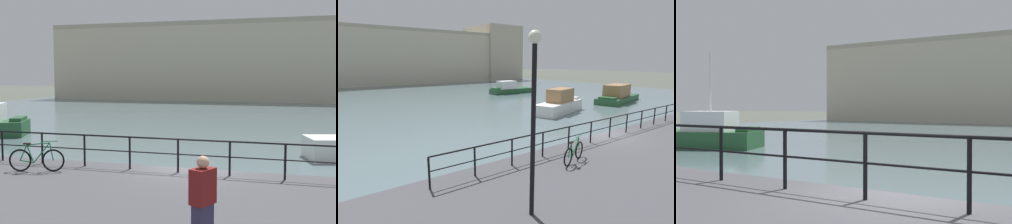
{
  "view_description": "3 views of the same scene",
  "coord_description": "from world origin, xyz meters",
  "views": [
    {
      "loc": [
        3.32,
        -13.78,
        4.18
      ],
      "look_at": [
        -2.36,
        5.02,
        2.46
      ],
      "focal_mm": 46.84,
      "sensor_mm": 36.0,
      "label": 1
    },
    {
      "loc": [
        -12.64,
        -8.35,
        5.03
      ],
      "look_at": [
        -2.66,
        5.25,
        1.79
      ],
      "focal_mm": 28.24,
      "sensor_mm": 36.0,
      "label": 2
    },
    {
      "loc": [
        2.92,
        -6.54,
        2.59
      ],
      "look_at": [
        -3.59,
        3.93,
        2.37
      ],
      "focal_mm": 45.35,
      "sensor_mm": 36.0,
      "label": 3
    }
  ],
  "objects": [
    {
      "name": "water_basin",
      "position": [
        0.0,
        30.2,
        0.01
      ],
      "size": [
        80.0,
        60.0,
        0.01
      ],
      "primitive_type": "cube",
      "color": "slate",
      "rests_on": "ground_plane"
    },
    {
      "name": "standing_person",
      "position": [
        1.76,
        -6.55,
        1.95
      ],
      "size": [
        0.44,
        0.52,
        1.69
      ],
      "rotation": [
        0.0,
        0.0,
        5.84
      ],
      "color": "#332D4C",
      "rests_on": "quay_promenade"
    },
    {
      "name": "quay_railing",
      "position": [
        0.52,
        -0.75,
        1.83
      ],
      "size": [
        21.15,
        0.07,
        1.08
      ],
      "color": "black",
      "rests_on": "quay_promenade"
    },
    {
      "name": "parked_bicycle",
      "position": [
        -4.6,
        -1.93,
        1.48
      ],
      "size": [
        1.72,
        0.55,
        0.98
      ],
      "rotation": [
        0.0,
        0.0,
        0.28
      ],
      "color": "black",
      "rests_on": "quay_promenade"
    },
    {
      "name": "harbor_building",
      "position": [
        5.23,
        57.27,
        5.99
      ],
      "size": [
        71.6,
        15.14,
        14.55
      ],
      "color": "#C1B79E",
      "rests_on": "ground_plane"
    },
    {
      "name": "ground_plane",
      "position": [
        0.0,
        0.0,
        0.0
      ],
      "size": [
        240.0,
        240.0,
        0.0
      ],
      "primitive_type": "plane",
      "color": "#4C5147"
    }
  ]
}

